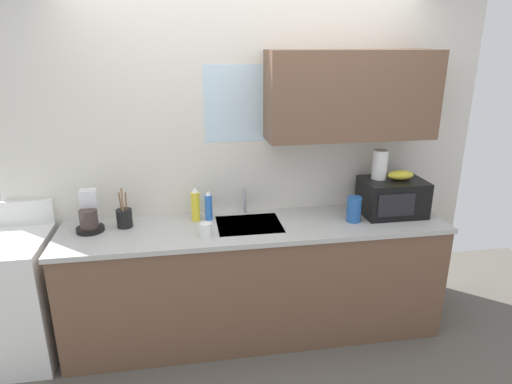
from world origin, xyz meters
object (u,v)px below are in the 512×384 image
Objects in this scene: stove_range at (9,300)px; paper_towel_roll at (380,165)px; dish_soap_bottle_blue at (209,206)px; mug_white at (206,230)px; microwave at (392,197)px; dish_soap_bottle_yellow at (196,205)px; coffee_maker at (90,216)px; banana_bunch at (401,175)px; cereal_canister at (354,209)px; utensil_crock at (124,218)px.

paper_towel_roll is at bearing 2.05° from stove_range.
mug_white is (-0.04, -0.30, -0.06)m from dish_soap_bottle_blue.
paper_towel_roll reaches higher than microwave.
stove_range is at bearing -173.21° from dish_soap_bottle_yellow.
dish_soap_bottle_blue is (-1.38, 0.11, -0.03)m from microwave.
mug_white is at bearing -169.71° from paper_towel_roll.
coffee_maker is at bearing 179.77° from paper_towel_roll.
banana_bunch is 0.79× the size of dish_soap_bottle_yellow.
stove_range is 4.78× the size of dish_soap_bottle_blue.
dish_soap_bottle_yellow reaches higher than dish_soap_bottle_blue.
stove_range is at bearing -177.95° from paper_towel_roll.
microwave reaches higher than mug_white.
banana_bunch is at bearing 7.35° from mug_white.
cereal_canister is at bearing -165.62° from banana_bunch.
microwave is 2.30× the size of banana_bunch.
coffee_maker is at bearing -176.46° from dish_soap_bottle_blue.
banana_bunch is 0.71× the size of coffee_maker.
stove_range is 4.91× the size of paper_towel_roll.
coffee_maker reaches higher than microwave.
microwave is (2.79, 0.04, 0.58)m from stove_range.
stove_range is at bearing -179.06° from banana_bunch.
dish_soap_bottle_blue is at bearing 175.41° from microwave.
stove_range is at bearing -173.68° from dish_soap_bottle_blue.
coffee_maker reaches higher than dish_soap_bottle_blue.
stove_range is 0.97m from utensil_crock.
mug_white is at bearing -5.99° from stove_range.
dish_soap_bottle_blue is (1.41, 0.16, 0.55)m from stove_range.
banana_bunch is at bearing 1.77° from microwave.
utensil_crock is (-2.03, 0.07, -0.23)m from banana_bunch.
banana_bunch reaches higher than dish_soap_bottle_yellow.
stove_range is 2.94m from banana_bunch.
microwave is 0.18m from banana_bunch.
utensil_crock is (-0.56, 0.26, 0.02)m from mug_white.
utensil_crock reaches higher than stove_range.
banana_bunch is 0.88× the size of dish_soap_bottle_blue.
cereal_canister is at bearing -147.99° from paper_towel_roll.
banana_bunch is 0.91× the size of paper_towel_roll.
cereal_canister is at bearing -4.84° from coffee_maker.
stove_range is 3.86× the size of coffee_maker.
utensil_crock is (-0.60, -0.04, -0.04)m from dish_soap_bottle_blue.
dish_soap_bottle_blue is (-1.43, 0.11, -0.20)m from banana_bunch.
mug_white is (-1.42, -0.19, -0.09)m from microwave.
stove_range is 11.37× the size of mug_white.
coffee_maker reaches higher than stove_range.
utensil_crock reaches higher than dish_soap_bottle_yellow.
mug_white is 0.62m from utensil_crock.
stove_range is 4.25× the size of dish_soap_bottle_yellow.
mug_white is at bearing -172.45° from microwave.
dish_soap_bottle_yellow is at bearing 4.03° from coffee_maker.
microwave reaches higher than stove_range.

